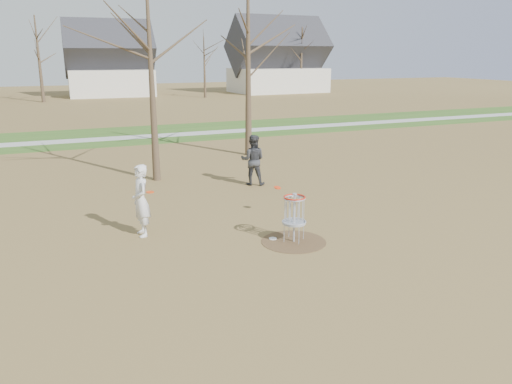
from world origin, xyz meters
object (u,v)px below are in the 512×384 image
Objects in this scene: disc_grounded at (273,239)px; disc_golf_basket at (294,210)px; player_throwing at (253,160)px; player_standing at (141,201)px.

disc_golf_basket is at bearing -41.48° from disc_grounded.
player_throwing is 6.21m from disc_grounded.
player_throwing is at bearing 77.68° from disc_golf_basket.
player_throwing is 6.41m from disc_golf_basket.
player_throwing is (5.11, 4.12, -0.03)m from player_standing.
disc_golf_basket is at bearing 104.84° from player_throwing.
disc_grounded is (-1.82, -5.86, -0.98)m from player_throwing.
disc_grounded is at bearing 138.52° from disc_golf_basket.
player_standing is 3.86m from disc_grounded.
player_standing is 9.36× the size of disc_grounded.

